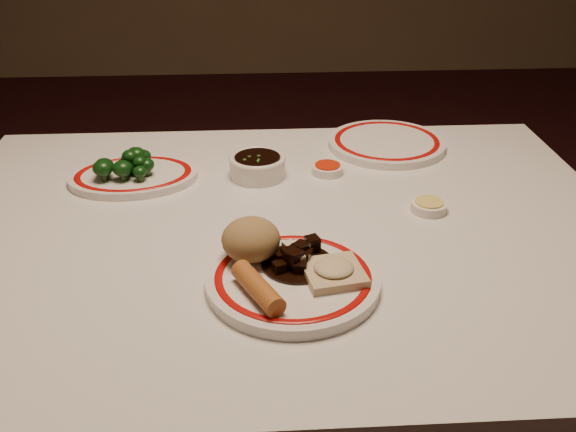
# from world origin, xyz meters

# --- Properties ---
(dining_table) EXTENTS (1.20, 0.90, 0.75)m
(dining_table) POSITION_xyz_m (0.00, 0.00, 0.66)
(dining_table) COLOR silver
(dining_table) RESTS_ON ground
(main_plate) EXTENTS (0.33, 0.33, 0.02)m
(main_plate) POSITION_xyz_m (0.01, -0.18, 0.76)
(main_plate) COLOR white
(main_plate) RESTS_ON dining_table
(rice_mound) EXTENTS (0.09, 0.09, 0.06)m
(rice_mound) POSITION_xyz_m (-0.05, -0.13, 0.80)
(rice_mound) COLOR #997948
(rice_mound) RESTS_ON main_plate
(spring_roll) EXTENTS (0.07, 0.11, 0.03)m
(spring_roll) POSITION_xyz_m (-0.04, -0.23, 0.78)
(spring_roll) COLOR #B0672B
(spring_roll) RESTS_ON main_plate
(fried_wonton) EXTENTS (0.10, 0.10, 0.02)m
(fried_wonton) POSITION_xyz_m (0.07, -0.19, 0.78)
(fried_wonton) COLOR #C5B48B
(fried_wonton) RESTS_ON main_plate
(stirfry_heap) EXTENTS (0.11, 0.11, 0.03)m
(stirfry_heap) POSITION_xyz_m (0.02, -0.15, 0.78)
(stirfry_heap) COLOR black
(stirfry_heap) RESTS_ON main_plate
(broccoli_plate) EXTENTS (0.26, 0.23, 0.02)m
(broccoli_plate) POSITION_xyz_m (-0.27, 0.19, 0.76)
(broccoli_plate) COLOR white
(broccoli_plate) RESTS_ON dining_table
(broccoli_pile) EXTENTS (0.11, 0.09, 0.05)m
(broccoli_pile) POSITION_xyz_m (-0.27, 0.19, 0.79)
(broccoli_pile) COLOR #23471C
(broccoli_pile) RESTS_ON broccoli_plate
(soy_bowl) EXTENTS (0.11, 0.11, 0.04)m
(soy_bowl) POSITION_xyz_m (-0.03, 0.20, 0.77)
(soy_bowl) COLOR white
(soy_bowl) RESTS_ON dining_table
(sweet_sour_dish) EXTENTS (0.06, 0.06, 0.02)m
(sweet_sour_dish) POSITION_xyz_m (0.11, 0.20, 0.76)
(sweet_sour_dish) COLOR white
(sweet_sour_dish) RESTS_ON dining_table
(mustard_dish) EXTENTS (0.06, 0.06, 0.02)m
(mustard_dish) POSITION_xyz_m (0.27, 0.04, 0.76)
(mustard_dish) COLOR white
(mustard_dish) RESTS_ON dining_table
(far_plate) EXTENTS (0.32, 0.32, 0.02)m
(far_plate) POSITION_xyz_m (0.25, 0.33, 0.76)
(far_plate) COLOR white
(far_plate) RESTS_ON dining_table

